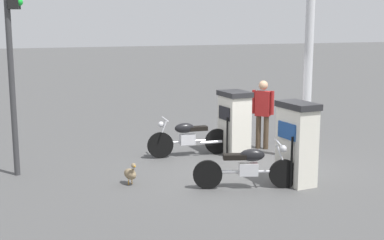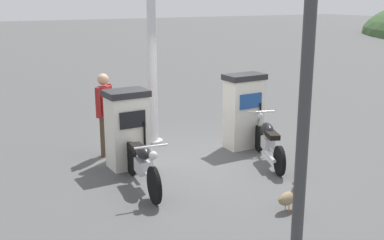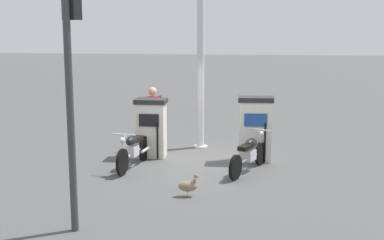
{
  "view_description": "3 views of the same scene",
  "coord_description": "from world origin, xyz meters",
  "px_view_note": "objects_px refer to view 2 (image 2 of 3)",
  "views": [
    {
      "loc": [
        5.32,
        9.92,
        3.16
      ],
      "look_at": [
        1.1,
        -0.28,
        1.12
      ],
      "focal_mm": 49.44,
      "sensor_mm": 36.0,
      "label": 1
    },
    {
      "loc": [
        8.0,
        -4.39,
        3.27
      ],
      "look_at": [
        0.18,
        -0.27,
        0.96
      ],
      "focal_mm": 44.75,
      "sensor_mm": 36.0,
      "label": 2
    },
    {
      "loc": [
        12.11,
        1.77,
        3.24
      ],
      "look_at": [
        0.45,
        -0.12,
        1.17
      ],
      "focal_mm": 47.27,
      "sensor_mm": 36.0,
      "label": 3
    }
  ],
  "objects_px": {
    "wandering_duck": "(288,197)",
    "canopy_support_pole": "(152,52)",
    "motorcycle_near_pump": "(142,163)",
    "fuel_pump_near": "(127,128)",
    "roadside_traffic_light": "(305,47)",
    "motorcycle_far_pump": "(268,141)",
    "attendant_person": "(104,109)",
    "fuel_pump_far": "(244,111)"
  },
  "relations": [
    {
      "from": "wandering_duck",
      "to": "canopy_support_pole",
      "type": "distance_m",
      "value": 4.75
    },
    {
      "from": "wandering_duck",
      "to": "motorcycle_near_pump",
      "type": "bearing_deg",
      "value": -138.89
    },
    {
      "from": "fuel_pump_near",
      "to": "canopy_support_pole",
      "type": "relative_size",
      "value": 0.36
    },
    {
      "from": "fuel_pump_near",
      "to": "roadside_traffic_light",
      "type": "height_order",
      "value": "roadside_traffic_light"
    },
    {
      "from": "motorcycle_near_pump",
      "to": "roadside_traffic_light",
      "type": "bearing_deg",
      "value": 1.89
    },
    {
      "from": "roadside_traffic_light",
      "to": "canopy_support_pole",
      "type": "relative_size",
      "value": 0.97
    },
    {
      "from": "motorcycle_far_pump",
      "to": "wandering_duck",
      "type": "xyz_separation_m",
      "value": [
        2.02,
        -1.1,
        -0.21
      ]
    },
    {
      "from": "motorcycle_far_pump",
      "to": "wandering_duck",
      "type": "relative_size",
      "value": 4.13
    },
    {
      "from": "wandering_duck",
      "to": "roadside_traffic_light",
      "type": "distance_m",
      "value": 3.58
    },
    {
      "from": "fuel_pump_near",
      "to": "motorcycle_far_pump",
      "type": "height_order",
      "value": "fuel_pump_near"
    },
    {
      "from": "attendant_person",
      "to": "wandering_duck",
      "type": "xyz_separation_m",
      "value": [
        3.94,
        1.66,
        -0.78
      ]
    },
    {
      "from": "motorcycle_near_pump",
      "to": "attendant_person",
      "type": "xyz_separation_m",
      "value": [
        -2.03,
        0.0,
        0.54
      ]
    },
    {
      "from": "motorcycle_near_pump",
      "to": "attendant_person",
      "type": "distance_m",
      "value": 2.1
    },
    {
      "from": "motorcycle_far_pump",
      "to": "attendant_person",
      "type": "xyz_separation_m",
      "value": [
        -1.92,
        -2.77,
        0.57
      ]
    },
    {
      "from": "fuel_pump_near",
      "to": "motorcycle_far_pump",
      "type": "xyz_separation_m",
      "value": [
        1.03,
        2.6,
        -0.34
      ]
    },
    {
      "from": "fuel_pump_far",
      "to": "canopy_support_pole",
      "type": "relative_size",
      "value": 0.38
    },
    {
      "from": "wandering_duck",
      "to": "canopy_support_pole",
      "type": "xyz_separation_m",
      "value": [
        -4.36,
        -0.39,
        1.83
      ]
    },
    {
      "from": "wandering_duck",
      "to": "roadside_traffic_light",
      "type": "xyz_separation_m",
      "value": [
        1.95,
        -1.54,
        2.58
      ]
    },
    {
      "from": "motorcycle_near_pump",
      "to": "wandering_duck",
      "type": "height_order",
      "value": "motorcycle_near_pump"
    },
    {
      "from": "wandering_duck",
      "to": "canopy_support_pole",
      "type": "relative_size",
      "value": 0.11
    },
    {
      "from": "fuel_pump_far",
      "to": "motorcycle_near_pump",
      "type": "relative_size",
      "value": 0.8
    },
    {
      "from": "canopy_support_pole",
      "to": "motorcycle_near_pump",
      "type": "bearing_deg",
      "value": -27.47
    },
    {
      "from": "motorcycle_far_pump",
      "to": "wandering_duck",
      "type": "height_order",
      "value": "motorcycle_far_pump"
    },
    {
      "from": "fuel_pump_near",
      "to": "wandering_duck",
      "type": "bearing_deg",
      "value": 26.11
    },
    {
      "from": "fuel_pump_near",
      "to": "motorcycle_near_pump",
      "type": "height_order",
      "value": "fuel_pump_near"
    },
    {
      "from": "fuel_pump_far",
      "to": "motorcycle_near_pump",
      "type": "xyz_separation_m",
      "value": [
        1.15,
        -2.86,
        -0.37
      ]
    },
    {
      "from": "motorcycle_far_pump",
      "to": "roadside_traffic_light",
      "type": "bearing_deg",
      "value": -33.61
    },
    {
      "from": "fuel_pump_far",
      "to": "wandering_duck",
      "type": "height_order",
      "value": "fuel_pump_far"
    },
    {
      "from": "motorcycle_near_pump",
      "to": "wandering_duck",
      "type": "relative_size",
      "value": 4.36
    },
    {
      "from": "wandering_duck",
      "to": "roadside_traffic_light",
      "type": "height_order",
      "value": "roadside_traffic_light"
    },
    {
      "from": "fuel_pump_near",
      "to": "motorcycle_far_pump",
      "type": "bearing_deg",
      "value": 68.31
    },
    {
      "from": "canopy_support_pole",
      "to": "attendant_person",
      "type": "bearing_deg",
      "value": -71.61
    },
    {
      "from": "canopy_support_pole",
      "to": "roadside_traffic_light",
      "type": "bearing_deg",
      "value": -10.31
    },
    {
      "from": "motorcycle_far_pump",
      "to": "wandering_duck",
      "type": "bearing_deg",
      "value": -28.62
    },
    {
      "from": "motorcycle_far_pump",
      "to": "attendant_person",
      "type": "height_order",
      "value": "attendant_person"
    },
    {
      "from": "roadside_traffic_light",
      "to": "fuel_pump_near",
      "type": "bearing_deg",
      "value": 179.55
    },
    {
      "from": "motorcycle_near_pump",
      "to": "roadside_traffic_light",
      "type": "xyz_separation_m",
      "value": [
        3.86,
        0.13,
        2.34
      ]
    },
    {
      "from": "fuel_pump_far",
      "to": "motorcycle_far_pump",
      "type": "relative_size",
      "value": 0.85
    },
    {
      "from": "fuel_pump_near",
      "to": "attendant_person",
      "type": "distance_m",
      "value": 0.93
    },
    {
      "from": "fuel_pump_near",
      "to": "canopy_support_pole",
      "type": "xyz_separation_m",
      "value": [
        -1.31,
        1.11,
        1.28
      ]
    },
    {
      "from": "wandering_duck",
      "to": "fuel_pump_far",
      "type": "bearing_deg",
      "value": 158.61
    },
    {
      "from": "motorcycle_near_pump",
      "to": "canopy_support_pole",
      "type": "xyz_separation_m",
      "value": [
        -2.45,
        1.28,
        1.6
      ]
    }
  ]
}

